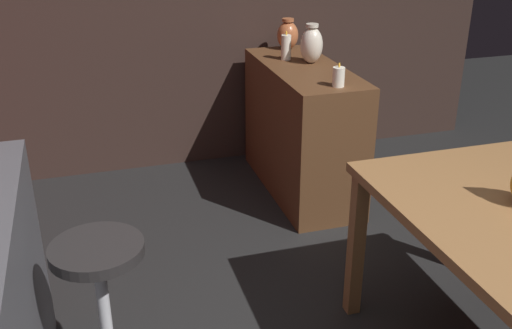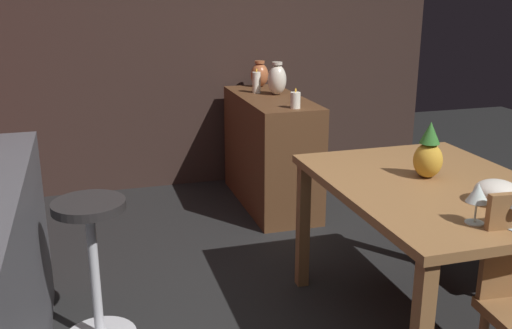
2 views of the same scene
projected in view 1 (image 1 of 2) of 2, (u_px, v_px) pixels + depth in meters
sideboard_cabinet at (303, 130)px, 3.78m from camera, size 1.10×0.44×0.82m
bar_stool at (106, 323)px, 2.13m from camera, size 0.34×0.34×0.70m
pillar_candle_tall at (286, 47)px, 3.72m from camera, size 0.06×0.06×0.18m
pillar_candle_short at (339, 77)px, 3.21m from camera, size 0.07×0.07×0.13m
vase_ceramic_ivory at (312, 45)px, 3.64m from camera, size 0.14×0.14×0.24m
vase_copper at (288, 35)px, 3.98m from camera, size 0.14×0.14×0.20m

